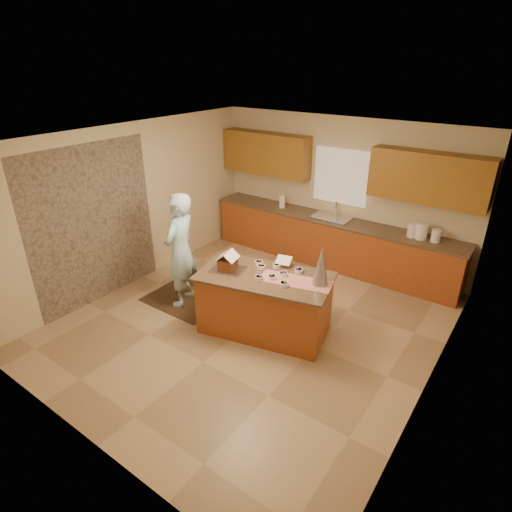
# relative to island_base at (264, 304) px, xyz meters

# --- Properties ---
(floor) EXTENTS (5.50, 5.50, 0.00)m
(floor) POSITION_rel_island_base_xyz_m (-0.24, 0.06, -0.43)
(floor) COLOR tan
(floor) RESTS_ON ground
(ceiling) EXTENTS (5.50, 5.50, 0.00)m
(ceiling) POSITION_rel_island_base_xyz_m (-0.24, 0.06, 2.27)
(ceiling) COLOR silver
(ceiling) RESTS_ON floor
(wall_back) EXTENTS (5.50, 5.50, 0.00)m
(wall_back) POSITION_rel_island_base_xyz_m (-0.24, 2.81, 0.92)
(wall_back) COLOR beige
(wall_back) RESTS_ON floor
(wall_front) EXTENTS (5.50, 5.50, 0.00)m
(wall_front) POSITION_rel_island_base_xyz_m (-0.24, -2.69, 0.92)
(wall_front) COLOR beige
(wall_front) RESTS_ON floor
(wall_left) EXTENTS (5.50, 5.50, 0.00)m
(wall_left) POSITION_rel_island_base_xyz_m (-2.74, 0.06, 0.92)
(wall_left) COLOR beige
(wall_left) RESTS_ON floor
(wall_right) EXTENTS (5.50, 5.50, 0.00)m
(wall_right) POSITION_rel_island_base_xyz_m (2.26, 0.06, 0.92)
(wall_right) COLOR beige
(wall_right) RESTS_ON floor
(stone_accent) EXTENTS (0.00, 2.50, 2.50)m
(stone_accent) POSITION_rel_island_base_xyz_m (-2.72, -0.74, 0.82)
(stone_accent) COLOR gray
(stone_accent) RESTS_ON wall_left
(window_curtain) EXTENTS (1.05, 0.03, 1.00)m
(window_curtain) POSITION_rel_island_base_xyz_m (-0.24, 2.78, 1.22)
(window_curtain) COLOR white
(window_curtain) RESTS_ON wall_back
(back_counter_base) EXTENTS (4.80, 0.60, 0.88)m
(back_counter_base) POSITION_rel_island_base_xyz_m (-0.24, 2.51, 0.01)
(back_counter_base) COLOR #A45321
(back_counter_base) RESTS_ON floor
(back_counter_top) EXTENTS (4.85, 0.63, 0.04)m
(back_counter_top) POSITION_rel_island_base_xyz_m (-0.24, 2.51, 0.47)
(back_counter_top) COLOR brown
(back_counter_top) RESTS_ON back_counter_base
(upper_cabinet_left) EXTENTS (1.85, 0.35, 0.80)m
(upper_cabinet_left) POSITION_rel_island_base_xyz_m (-1.79, 2.63, 1.47)
(upper_cabinet_left) COLOR #9C6721
(upper_cabinet_left) RESTS_ON wall_back
(upper_cabinet_right) EXTENTS (1.85, 0.35, 0.80)m
(upper_cabinet_right) POSITION_rel_island_base_xyz_m (1.31, 2.63, 1.47)
(upper_cabinet_right) COLOR #9C6721
(upper_cabinet_right) RESTS_ON wall_back
(sink) EXTENTS (0.70, 0.45, 0.12)m
(sink) POSITION_rel_island_base_xyz_m (-0.24, 2.51, 0.46)
(sink) COLOR silver
(sink) RESTS_ON back_counter_top
(faucet) EXTENTS (0.03, 0.03, 0.28)m
(faucet) POSITION_rel_island_base_xyz_m (-0.24, 2.69, 0.63)
(faucet) COLOR silver
(faucet) RESTS_ON back_counter_top
(island_base) EXTENTS (1.92, 1.27, 0.86)m
(island_base) POSITION_rel_island_base_xyz_m (0.00, 0.00, 0.00)
(island_base) COLOR #A45321
(island_base) RESTS_ON floor
(island_top) EXTENTS (2.01, 1.36, 0.04)m
(island_top) POSITION_rel_island_base_xyz_m (-0.00, 0.00, 0.45)
(island_top) COLOR brown
(island_top) RESTS_ON island_base
(table_runner) EXTENTS (1.03, 0.57, 0.01)m
(table_runner) POSITION_rel_island_base_xyz_m (0.43, 0.10, 0.47)
(table_runner) COLOR #B1150C
(table_runner) RESTS_ON island_top
(baking_tray) EXTENTS (0.52, 0.43, 0.02)m
(baking_tray) POSITION_rel_island_base_xyz_m (-0.51, -0.17, 0.48)
(baking_tray) COLOR silver
(baking_tray) RESTS_ON island_top
(cookbook) EXTENTS (0.25, 0.21, 0.09)m
(cookbook) POSITION_rel_island_base_xyz_m (0.06, 0.40, 0.56)
(cookbook) COLOR white
(cookbook) RESTS_ON island_top
(tinsel_tree) EXTENTS (0.26, 0.26, 0.54)m
(tinsel_tree) POSITION_rel_island_base_xyz_m (0.73, 0.23, 0.74)
(tinsel_tree) COLOR silver
(tinsel_tree) RESTS_ON island_top
(rug) EXTENTS (1.24, 0.81, 0.01)m
(rug) POSITION_rel_island_base_xyz_m (-1.53, -0.13, -0.42)
(rug) COLOR black
(rug) RESTS_ON floor
(boy) EXTENTS (0.57, 0.75, 1.83)m
(boy) POSITION_rel_island_base_xyz_m (-1.48, -0.13, 0.50)
(boy) COLOR #B0E2F9
(boy) RESTS_ON rug
(canister_a) EXTENTS (0.17, 0.17, 0.23)m
(canister_a) POSITION_rel_island_base_xyz_m (1.23, 2.51, 0.60)
(canister_a) COLOR white
(canister_a) RESTS_ON back_counter_top
(canister_b) EXTENTS (0.19, 0.19, 0.27)m
(canister_b) POSITION_rel_island_base_xyz_m (1.38, 2.51, 0.63)
(canister_b) COLOR white
(canister_b) RESTS_ON back_counter_top
(canister_c) EXTENTS (0.15, 0.15, 0.21)m
(canister_c) POSITION_rel_island_base_xyz_m (1.61, 2.51, 0.59)
(canister_c) COLOR white
(canister_c) RESTS_ON back_counter_top
(paper_towel) EXTENTS (0.11, 0.11, 0.25)m
(paper_towel) POSITION_rel_island_base_xyz_m (-1.31, 2.51, 0.61)
(paper_towel) COLOR white
(paper_towel) RESTS_ON back_counter_top
(gingerbread_house) EXTENTS (0.32, 0.33, 0.28)m
(gingerbread_house) POSITION_rel_island_base_xyz_m (-0.51, -0.17, 0.60)
(gingerbread_house) COLOR brown
(gingerbread_house) RESTS_ON baking_tray
(candy_bowls) EXTENTS (0.75, 0.61, 0.05)m
(candy_bowls) POSITION_rel_island_base_xyz_m (0.08, 0.11, 0.50)
(candy_bowls) COLOR green
(candy_bowls) RESTS_ON island_top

